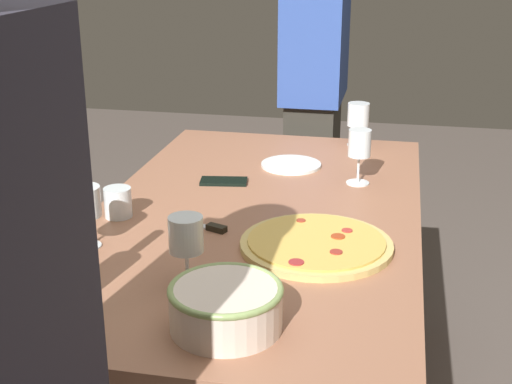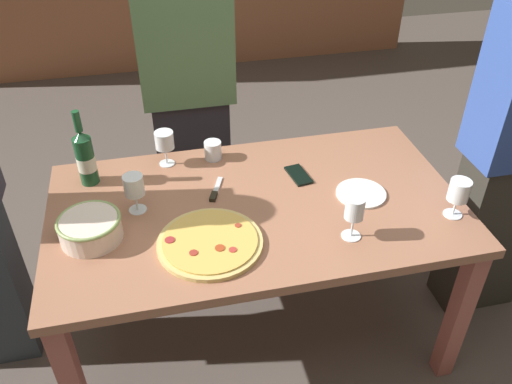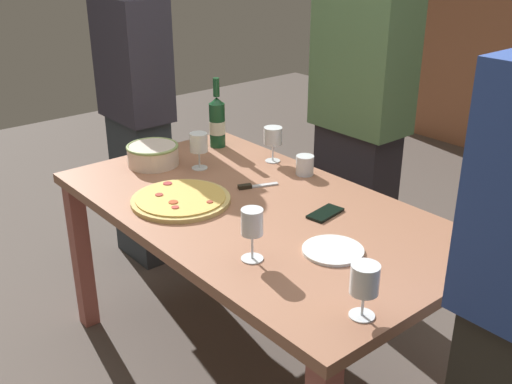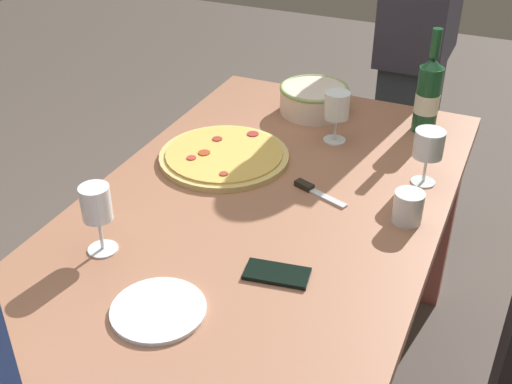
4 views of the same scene
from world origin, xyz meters
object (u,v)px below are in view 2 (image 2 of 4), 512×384
at_px(wine_glass_near_pizza, 459,191).
at_px(wine_glass_by_bottle, 165,142).
at_px(wine_glass_far_left, 355,210).
at_px(pizza_knife, 215,192).
at_px(cup_amber, 213,150).
at_px(side_plate, 361,193).
at_px(cell_phone, 298,175).
at_px(dining_table, 256,222).
at_px(serving_bowl, 90,228).
at_px(person_host, 188,92).
at_px(wine_glass_far_right, 134,187).
at_px(wine_bottle, 85,157).
at_px(pizza, 210,242).

xyz_separation_m(wine_glass_near_pizza, wine_glass_by_bottle, (-1.03, 0.59, 0.00)).
bearing_deg(wine_glass_far_left, wine_glass_near_pizza, 4.35).
xyz_separation_m(wine_glass_far_left, pizza_knife, (-0.44, 0.36, -0.12)).
xyz_separation_m(cup_amber, side_plate, (0.54, -0.39, -0.04)).
distance_m(wine_glass_far_left, cell_phone, 0.43).
relative_size(side_plate, cell_phone, 1.39).
distance_m(dining_table, serving_bowl, 0.64).
bearing_deg(person_host, wine_glass_far_left, 11.90).
relative_size(wine_glass_far_left, person_host, 0.10).
xyz_separation_m(serving_bowl, wine_glass_far_right, (0.17, 0.13, 0.06)).
relative_size(serving_bowl, wine_glass_near_pizza, 1.45).
height_order(pizza_knife, person_host, person_host).
bearing_deg(wine_bottle, side_plate, -17.12).
distance_m(pizza, cup_amber, 0.56).
bearing_deg(pizza, wine_glass_by_bottle, 100.65).
bearing_deg(wine_glass_by_bottle, wine_glass_far_left, -45.58).
relative_size(wine_glass_far_right, side_plate, 0.79).
relative_size(wine_glass_far_right, cell_phone, 1.10).
bearing_deg(wine_glass_near_pizza, wine_bottle, 158.84).
distance_m(wine_glass_far_right, pizza_knife, 0.33).
bearing_deg(wine_glass_near_pizza, pizza_knife, 158.87).
distance_m(wine_glass_near_pizza, wine_glass_far_right, 1.20).
bearing_deg(cell_phone, serving_bowl, 5.57).
height_order(side_plate, cell_phone, same).
bearing_deg(serving_bowl, pizza_knife, 19.84).
relative_size(pizza, cell_phone, 2.62).
relative_size(pizza, cup_amber, 4.58).
bearing_deg(wine_bottle, pizza, -49.05).
bearing_deg(person_host, cell_phone, 19.69).
relative_size(wine_glass_near_pizza, pizza_knife, 0.96).
bearing_deg(wine_glass_far_right, wine_glass_near_pizza, -13.97).
distance_m(wine_bottle, person_host, 0.66).
bearing_deg(wine_glass_near_pizza, cell_phone, 143.08).
distance_m(wine_glass_by_bottle, cup_amber, 0.21).
distance_m(pizza, wine_glass_far_left, 0.52).
bearing_deg(wine_glass_near_pizza, pizza, 177.89).
distance_m(wine_glass_by_bottle, wine_glass_far_right, 0.33).
bearing_deg(cup_amber, wine_glass_far_right, -138.70).
bearing_deg(wine_bottle, serving_bowl, -87.55).
bearing_deg(pizza, dining_table, 42.81).
height_order(dining_table, wine_bottle, wine_bottle).
bearing_deg(dining_table, wine_glass_far_left, -41.62).
relative_size(dining_table, cup_amber, 19.46).
bearing_deg(wine_glass_far_right, wine_glass_by_bottle, 65.24).
bearing_deg(side_plate, pizza, -165.58).
bearing_deg(dining_table, cup_amber, 107.31).
distance_m(cell_phone, person_host, 0.73).
xyz_separation_m(dining_table, wine_glass_far_left, (0.29, -0.26, 0.22)).
distance_m(wine_glass_near_pizza, wine_glass_by_bottle, 1.19).
relative_size(serving_bowl, wine_bottle, 0.69).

